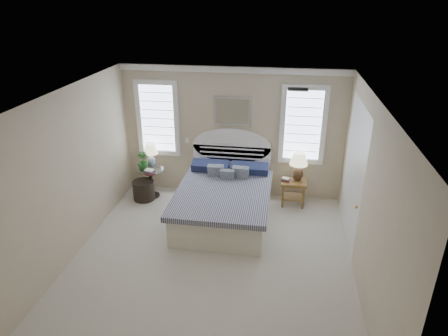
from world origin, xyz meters
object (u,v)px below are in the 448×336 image
bed (224,199)px  lamp_left (151,153)px  nightstand_right (293,187)px  floor_pot (144,190)px  side_table_left (151,180)px  lamp_right (299,164)px

bed → lamp_left: bearing=156.0°
nightstand_right → floor_pot: nightstand_right is taller
side_table_left → floor_pot: size_ratio=1.41×
side_table_left → lamp_right: (3.01, 0.17, 0.50)m
lamp_left → lamp_right: (3.03, 0.02, -0.05)m
bed → floor_pot: bearing=165.8°
floor_pot → lamp_right: bearing=5.7°
side_table_left → floor_pot: bearing=-130.3°
lamp_right → lamp_left: bearing=-179.6°
nightstand_right → lamp_right: size_ratio=0.91×
side_table_left → nightstand_right: side_table_left is taller
nightstand_right → lamp_left: (-2.97, 0.05, 0.55)m
bed → side_table_left: bed is taller
side_table_left → lamp_right: size_ratio=1.08×
nightstand_right → lamp_right: 0.51m
lamp_left → lamp_right: lamp_left is taller
side_table_left → lamp_right: lamp_right is taller
lamp_right → bed: bearing=-150.8°
nightstand_right → floor_pot: size_ratio=1.18×
floor_pot → lamp_left: size_ratio=0.89×
nightstand_right → lamp_right: bearing=46.9°
side_table_left → floor_pot: side_table_left is taller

